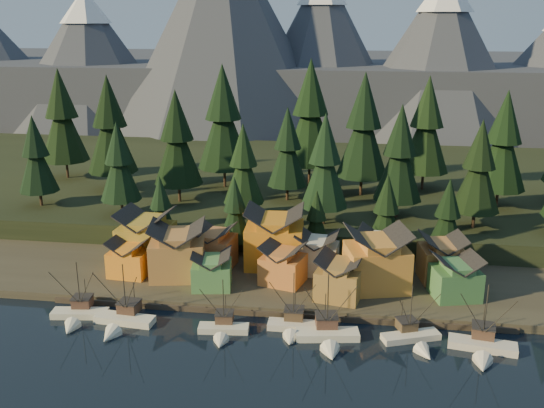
# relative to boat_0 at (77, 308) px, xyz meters

# --- Properties ---
(ground) EXTENTS (500.00, 500.00, 0.00)m
(ground) POSITION_rel_boat_0_xyz_m (33.10, -9.22, -2.04)
(ground) COLOR black
(ground) RESTS_ON ground
(shore_strip) EXTENTS (400.00, 50.00, 1.50)m
(shore_strip) POSITION_rel_boat_0_xyz_m (33.10, 30.78, -1.29)
(shore_strip) COLOR #332F25
(shore_strip) RESTS_ON ground
(hillside) EXTENTS (420.00, 100.00, 6.00)m
(hillside) POSITION_rel_boat_0_xyz_m (33.10, 80.78, 0.96)
(hillside) COLOR black
(hillside) RESTS_ON ground
(dock) EXTENTS (80.00, 4.00, 1.00)m
(dock) POSITION_rel_boat_0_xyz_m (33.10, 7.28, -1.54)
(dock) COLOR #3F362D
(dock) RESTS_ON ground
(mountain_ridge) EXTENTS (560.00, 190.00, 90.00)m
(mountain_ridge) POSITION_rel_boat_0_xyz_m (28.90, 204.37, 24.02)
(mountain_ridge) COLOR #414654
(mountain_ridge) RESTS_ON ground
(boat_0) EXTENTS (9.98, 10.67, 10.91)m
(boat_0) POSITION_rel_boat_0_xyz_m (0.00, 0.00, 0.00)
(boat_0) COLOR beige
(boat_0) RESTS_ON ground
(boat_1) EXTENTS (10.59, 11.38, 11.51)m
(boat_1) POSITION_rel_boat_0_xyz_m (8.21, -1.09, 0.10)
(boat_1) COLOR silver
(boat_1) RESTS_ON ground
(boat_2) EXTENTS (8.62, 9.24, 9.96)m
(boat_2) POSITION_rel_boat_0_xyz_m (25.52, -1.39, -0.13)
(boat_2) COLOR beige
(boat_2) RESTS_ON ground
(boat_3) EXTENTS (8.58, 9.35, 10.82)m
(boat_3) POSITION_rel_boat_0_xyz_m (36.60, 1.12, 0.11)
(boat_3) COLOR beige
(boat_3) RESTS_ON ground
(boat_4) EXTENTS (10.71, 11.37, 12.01)m
(boat_4) POSITION_rel_boat_0_xyz_m (42.53, -1.39, 0.24)
(boat_4) COLOR silver
(boat_4) RESTS_ON ground
(boat_5) EXTENTS (9.93, 10.26, 10.13)m
(boat_5) POSITION_rel_boat_0_xyz_m (55.93, 0.18, -0.21)
(boat_5) COLOR beige
(boat_5) RESTS_ON ground
(boat_6) EXTENTS (10.86, 11.53, 11.71)m
(boat_6) POSITION_rel_boat_0_xyz_m (66.11, -1.27, 0.14)
(boat_6) COLOR beige
(boat_6) RESTS_ON ground
(house_front_0) EXTENTS (7.70, 7.33, 7.20)m
(house_front_0) POSITION_rel_boat_0_xyz_m (3.34, 16.15, 3.25)
(house_front_0) COLOR orange
(house_front_0) RESTS_ON shore_strip
(house_front_1) EXTENTS (11.80, 11.48, 10.52)m
(house_front_1) POSITION_rel_boat_0_xyz_m (12.75, 16.89, 4.99)
(house_front_1) COLOR #A7713B
(house_front_1) RESTS_ON shore_strip
(house_front_2) EXTENTS (8.02, 8.07, 6.86)m
(house_front_2) POSITION_rel_boat_0_xyz_m (20.30, 12.96, 3.07)
(house_front_2) COLOR #4D884A
(house_front_2) RESTS_ON shore_strip
(house_front_3) EXTENTS (9.09, 8.83, 7.64)m
(house_front_3) POSITION_rel_boat_0_xyz_m (33.01, 16.65, 3.48)
(house_front_3) COLOR #C46F32
(house_front_3) RESTS_ON shore_strip
(house_front_4) EXTENTS (9.05, 9.53, 7.81)m
(house_front_4) POSITION_rel_boat_0_xyz_m (43.67, 12.01, 3.57)
(house_front_4) COLOR olive
(house_front_4) RESTS_ON shore_strip
(house_front_5) EXTENTS (12.88, 12.17, 11.31)m
(house_front_5) POSITION_rel_boat_0_xyz_m (50.18, 16.91, 5.41)
(house_front_5) COLOR #C58032
(house_front_5) RESTS_ON shore_strip
(house_front_6) EXTENTS (9.37, 9.06, 7.79)m
(house_front_6) POSITION_rel_boat_0_xyz_m (63.99, 14.96, 3.56)
(house_front_6) COLOR #3E7240
(house_front_6) RESTS_ON shore_strip
(house_back_0) EXTENTS (10.56, 10.18, 10.97)m
(house_back_0) POSITION_rel_boat_0_xyz_m (4.45, 22.73, 5.23)
(house_back_0) COLOR olive
(house_back_0) RESTS_ON shore_strip
(house_back_1) EXTENTS (8.53, 8.61, 8.61)m
(house_back_1) POSITION_rel_boat_0_xyz_m (18.54, 22.37, 3.98)
(house_back_1) COLOR #AB6B3C
(house_back_1) RESTS_ON shore_strip
(house_back_2) EXTENTS (11.73, 10.86, 11.90)m
(house_back_2) POSITION_rel_boat_0_xyz_m (30.24, 24.98, 5.72)
(house_back_2) COLOR orange
(house_back_2) RESTS_ON shore_strip
(house_back_3) EXTENTS (8.59, 7.79, 8.14)m
(house_back_3) POSITION_rel_boat_0_xyz_m (38.87, 22.62, 3.74)
(house_back_3) COLOR beige
(house_back_3) RESTS_ON shore_strip
(house_back_4) EXTENTS (9.28, 9.00, 8.92)m
(house_back_4) POSITION_rel_boat_0_xyz_m (50.87, 23.82, 4.15)
(house_back_4) COLOR beige
(house_back_4) RESTS_ON shore_strip
(house_back_5) EXTENTS (8.95, 9.04, 8.80)m
(house_back_5) POSITION_rel_boat_0_xyz_m (62.45, 22.39, 4.08)
(house_back_5) COLOR #AD713D
(house_back_5) RESTS_ON shore_strip
(tree_hill_0) EXTENTS (9.36, 9.36, 21.81)m
(tree_hill_0) POSITION_rel_boat_0_xyz_m (-28.90, 42.78, 15.88)
(tree_hill_0) COLOR #332319
(tree_hill_0) RESTS_ON hillside
(tree_hill_1) EXTENTS (12.80, 12.80, 29.81)m
(tree_hill_1) POSITION_rel_boat_0_xyz_m (-16.90, 58.78, 20.26)
(tree_hill_1) COLOR #332319
(tree_hill_1) RESTS_ON hillside
(tree_hill_2) EXTENTS (9.21, 9.21, 21.45)m
(tree_hill_2) POSITION_rel_boat_0_xyz_m (-6.90, 38.78, 15.68)
(tree_hill_2) COLOR #332319
(tree_hill_2) RESTS_ON hillside
(tree_hill_3) EXTENTS (11.73, 11.73, 27.33)m
(tree_hill_3) POSITION_rel_boat_0_xyz_m (3.10, 50.78, 18.90)
(tree_hill_3) COLOR #332319
(tree_hill_3) RESTS_ON hillside
(tree_hill_4) EXTENTS (13.86, 13.86, 32.28)m
(tree_hill_4) POSITION_rel_boat_0_xyz_m (11.10, 65.78, 21.62)
(tree_hill_4) COLOR #332319
(tree_hill_4) RESTS_ON hillside
(tree_hill_5) EXTENTS (9.18, 9.18, 21.38)m
(tree_hill_5) POSITION_rel_boat_0_xyz_m (21.10, 40.78, 15.65)
(tree_hill_5) COLOR #332319
(tree_hill_5) RESTS_ON hillside
(tree_hill_6) EXTENTS (9.91, 9.91, 23.09)m
(tree_hill_6) POSITION_rel_boat_0_xyz_m (29.10, 55.78, 16.58)
(tree_hill_6) COLOR #332319
(tree_hill_6) RESTS_ON hillside
(tree_hill_7) EXTENTS (10.48, 10.48, 24.42)m
(tree_hill_7) POSITION_rel_boat_0_xyz_m (39.10, 38.78, 17.31)
(tree_hill_7) COLOR #332319
(tree_hill_7) RESTS_ON hillside
(tree_hill_8) EXTENTS (13.30, 13.30, 30.97)m
(tree_hill_8) POSITION_rel_boat_0_xyz_m (47.10, 62.78, 20.90)
(tree_hill_8) COLOR #332319
(tree_hill_8) RESTS_ON hillside
(tree_hill_9) EXTENTS (10.99, 10.99, 25.61)m
(tree_hill_9) POSITION_rel_boat_0_xyz_m (55.10, 45.78, 17.96)
(tree_hill_9) COLOR #332319
(tree_hill_9) RESTS_ON hillside
(tree_hill_10) EXTENTS (12.69, 12.69, 29.56)m
(tree_hill_10) POSITION_rel_boat_0_xyz_m (63.10, 70.78, 20.13)
(tree_hill_10) COLOR #332319
(tree_hill_10) RESTS_ON hillside
(tree_hill_11) EXTENTS (10.07, 10.07, 23.45)m
(tree_hill_11) POSITION_rel_boat_0_xyz_m (71.10, 40.78, 16.78)
(tree_hill_11) COLOR #332319
(tree_hill_11) RESTS_ON hillside
(tree_hill_12) EXTENTS (11.94, 11.94, 27.81)m
(tree_hill_12) POSITION_rel_boat_0_xyz_m (79.10, 56.78, 19.17)
(tree_hill_12) COLOR #332319
(tree_hill_12) RESTS_ON hillside
(tree_hill_15) EXTENTS (14.32, 14.32, 33.35)m
(tree_hill_15) POSITION_rel_boat_0_xyz_m (33.10, 72.78, 22.20)
(tree_hill_15) COLOR #332319
(tree_hill_15) RESTS_ON hillside
(tree_hill_16) EXTENTS (13.08, 13.08, 30.48)m
(tree_hill_16) POSITION_rel_boat_0_xyz_m (-34.90, 68.78, 20.63)
(tree_hill_16) COLOR #332319
(tree_hill_16) RESTS_ON hillside
(tree_shore_0) EXTENTS (6.91, 6.91, 16.11)m
(tree_shore_0) POSITION_rel_boat_0_xyz_m (5.10, 30.78, 8.26)
(tree_shore_0) COLOR #332319
(tree_shore_0) RESTS_ON shore_strip
(tree_shore_1) EXTENTS (7.07, 7.07, 16.46)m
(tree_shore_1) POSITION_rel_boat_0_xyz_m (21.10, 30.78, 8.45)
(tree_shore_1) COLOR #332319
(tree_shore_1) RESTS_ON shore_strip
(tree_shore_2) EXTENTS (6.18, 6.18, 14.39)m
(tree_shore_2) POSITION_rel_boat_0_xyz_m (38.10, 30.78, 7.32)
(tree_shore_2) COLOR #332319
(tree_shore_2) RESTS_ON shore_strip
(tree_shore_3) EXTENTS (7.89, 7.89, 18.37)m
(tree_shore_3) POSITION_rel_boat_0_xyz_m (52.10, 30.78, 9.50)
(tree_shore_3) COLOR #332319
(tree_shore_3) RESTS_ON shore_strip
(tree_shore_4) EXTENTS (7.64, 7.64, 17.80)m
(tree_shore_4) POSITION_rel_boat_0_xyz_m (64.10, 30.78, 9.19)
(tree_shore_4) COLOR #332319
(tree_shore_4) RESTS_ON shore_strip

